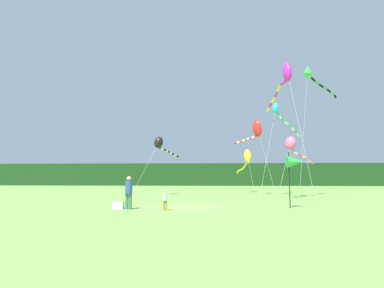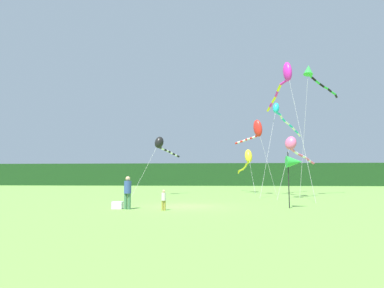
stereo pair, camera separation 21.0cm
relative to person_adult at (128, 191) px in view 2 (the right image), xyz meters
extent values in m
plane|color=#6B9E42|center=(3.00, 1.90, -1.01)|extent=(120.00, 120.00, 0.00)
cube|color=#193D19|center=(3.00, 46.90, 1.19)|extent=(108.00, 3.42, 4.40)
cylinder|color=#3F724C|center=(-0.10, 0.00, -0.58)|extent=(0.18, 0.18, 0.87)
cylinder|color=#3F724C|center=(0.10, 0.00, -0.58)|extent=(0.18, 0.18, 0.87)
cylinder|color=#334C8C|center=(0.00, 0.00, 0.20)|extent=(0.40, 0.40, 0.69)
sphere|color=tan|center=(0.00, 0.00, 0.67)|extent=(0.25, 0.25, 0.25)
cylinder|color=olive|center=(2.04, -0.46, -0.75)|extent=(0.11, 0.11, 0.52)
cylinder|color=olive|center=(2.16, -0.46, -0.75)|extent=(0.11, 0.11, 0.52)
cylinder|color=silver|center=(2.10, -0.46, -0.28)|extent=(0.24, 0.24, 0.41)
sphere|color=tan|center=(2.10, -0.46, 0.00)|extent=(0.15, 0.15, 0.15)
cube|color=silver|center=(-0.61, 0.20, -0.81)|extent=(0.57, 0.43, 0.41)
cylinder|color=black|center=(9.06, 1.25, 0.60)|extent=(0.06, 0.06, 3.23)
cone|color=green|center=(9.41, 1.25, 1.63)|extent=(0.90, 0.70, 0.70)
cylinder|color=#B2B2B2|center=(12.72, 11.03, 4.81)|extent=(1.66, 1.83, 11.65)
cone|color=green|center=(13.53, 11.93, 10.63)|extent=(1.31, 1.32, 1.08)
cylinder|color=green|center=(13.73, 12.19, 10.19)|extent=(0.58, 0.68, 0.34)
cylinder|color=black|center=(14.18, 12.67, 10.00)|extent=(0.68, 0.62, 0.41)
cylinder|color=green|center=(14.68, 13.11, 9.81)|extent=(0.66, 0.63, 0.37)
cylinder|color=black|center=(15.18, 13.52, 9.61)|extent=(0.70, 0.59, 0.40)
cylinder|color=green|center=(15.70, 13.93, 9.47)|extent=(0.65, 0.59, 0.28)
cylinder|color=black|center=(16.19, 14.37, 9.33)|extent=(0.66, 0.63, 0.38)
cylinder|color=green|center=(16.70, 14.79, 9.15)|extent=(0.70, 0.58, 0.38)
cylinder|color=black|center=(17.14, 15.26, 8.97)|extent=(0.55, 0.71, 0.37)
cylinder|color=#B2B2B2|center=(8.75, 17.22, 1.04)|extent=(0.28, 3.69, 4.12)
ellipsoid|color=yellow|center=(8.62, 19.05, 3.09)|extent=(0.92, 1.58, 1.89)
cylinder|color=yellow|center=(8.53, 19.41, 2.31)|extent=(0.39, 0.81, 0.42)
cylinder|color=yellow|center=(8.43, 20.12, 2.11)|extent=(0.24, 0.79, 0.38)
cylinder|color=yellow|center=(8.40, 20.85, 1.96)|extent=(0.22, 0.76, 0.31)
cylinder|color=yellow|center=(8.30, 21.56, 1.77)|extent=(0.40, 0.82, 0.44)
cylinder|color=yellow|center=(8.11, 22.27, 1.61)|extent=(0.38, 0.77, 0.27)
cylinder|color=yellow|center=(7.92, 22.97, 1.51)|extent=(0.41, 0.79, 0.33)
cylinder|color=yellow|center=(7.81, 23.68, 1.34)|extent=(0.21, 0.78, 0.39)
cylinder|color=#B2B2B2|center=(-1.63, 12.09, 1.56)|extent=(1.98, 2.80, 5.16)
ellipsoid|color=black|center=(-0.65, 13.47, 4.13)|extent=(1.38, 1.47, 1.42)
cylinder|color=black|center=(-0.59, 13.64, 3.63)|extent=(0.33, 0.43, 0.24)
cylinder|color=white|center=(-0.38, 13.93, 3.55)|extent=(0.45, 0.43, 0.31)
cylinder|color=black|center=(-0.17, 14.21, 3.45)|extent=(0.36, 0.44, 0.27)
cylinder|color=white|center=(-0.02, 14.53, 3.39)|extent=(0.33, 0.43, 0.25)
cylinder|color=black|center=(0.13, 14.86, 3.33)|extent=(0.36, 0.45, 0.27)
cylinder|color=white|center=(0.30, 15.17, 3.23)|extent=(0.38, 0.47, 0.31)
cylinder|color=black|center=(0.49, 15.47, 3.14)|extent=(0.40, 0.44, 0.27)
cylinder|color=white|center=(0.69, 15.77, 3.05)|extent=(0.37, 0.46, 0.29)
cylinder|color=black|center=(0.89, 16.07, 2.94)|extent=(0.42, 0.45, 0.30)
cylinder|color=#B2B2B2|center=(11.28, 6.84, 4.21)|extent=(0.83, 3.67, 10.45)
ellipsoid|color=#E026B2|center=(10.88, 8.66, 9.43)|extent=(0.91, 1.41, 1.88)
cylinder|color=#E026B2|center=(10.67, 9.08, 8.67)|extent=(0.60, 0.96, 0.33)
cylinder|color=yellow|center=(10.44, 9.97, 8.46)|extent=(0.27, 1.01, 0.48)
cylinder|color=#E026B2|center=(10.39, 10.90, 8.17)|extent=(0.22, 1.00, 0.48)
cylinder|color=yellow|center=(10.31, 11.83, 7.87)|extent=(0.34, 1.02, 0.51)
cylinder|color=#E026B2|center=(10.21, 12.76, 7.60)|extent=(0.28, 0.99, 0.41)
cylinder|color=yellow|center=(10.13, 13.69, 7.39)|extent=(0.28, 0.99, 0.40)
cylinder|color=#B2B2B2|center=(10.33, 8.42, 1.27)|extent=(1.59, 1.80, 4.57)
ellipsoid|color=#E5598C|center=(11.11, 9.31, 3.55)|extent=(1.42, 1.42, 1.33)
cylinder|color=#E5598C|center=(11.29, 9.56, 3.00)|extent=(0.55, 0.66, 0.36)
cylinder|color=white|center=(11.67, 10.04, 2.82)|extent=(0.60, 0.63, 0.38)
cylinder|color=#E5598C|center=(12.12, 10.46, 2.65)|extent=(0.64, 0.58, 0.35)
cylinder|color=white|center=(12.53, 10.91, 2.52)|extent=(0.55, 0.63, 0.28)
cylinder|color=#E5598C|center=(12.93, 11.38, 2.38)|extent=(0.61, 0.63, 0.40)
cylinder|color=white|center=(13.29, 11.87, 2.22)|extent=(0.48, 0.66, 0.29)
cylinder|color=#E5598C|center=(13.66, 12.36, 2.09)|extent=(0.62, 0.62, 0.37)
cylinder|color=#B2B2B2|center=(9.75, 12.02, 3.29)|extent=(2.43, 4.67, 8.63)
ellipsoid|color=#1EB7CC|center=(10.95, 14.35, 7.60)|extent=(0.97, 1.12, 1.26)
cylinder|color=#1EB7CC|center=(11.22, 14.67, 7.09)|extent=(0.70, 0.79, 0.32)
cylinder|color=white|center=(11.63, 15.38, 6.94)|extent=(0.50, 0.89, 0.39)
cylinder|color=#1EB7CC|center=(12.00, 16.12, 6.73)|extent=(0.65, 0.85, 0.42)
cylinder|color=white|center=(12.50, 16.79, 6.50)|extent=(0.73, 0.80, 0.42)
cylinder|color=#1EB7CC|center=(13.02, 17.44, 6.28)|extent=(0.69, 0.83, 0.41)
cylinder|color=white|center=(13.49, 18.13, 6.06)|extent=(0.65, 0.85, 0.42)
cylinder|color=#1EB7CC|center=(13.95, 18.82, 5.84)|extent=(0.66, 0.85, 0.42)
cylinder|color=white|center=(14.40, 19.53, 5.59)|extent=(0.63, 0.87, 0.45)
cylinder|color=#B2B2B2|center=(9.85, 13.81, 2.30)|extent=(1.44, 1.62, 6.64)
ellipsoid|color=red|center=(9.14, 14.61, 5.62)|extent=(1.34, 1.39, 1.91)
cylinder|color=red|center=(9.04, 14.75, 4.86)|extent=(0.40, 0.45, 0.30)
cylinder|color=white|center=(8.80, 15.01, 4.77)|extent=(0.43, 0.41, 0.28)
cylinder|color=red|center=(8.57, 15.26, 4.70)|extent=(0.39, 0.42, 0.25)
cylinder|color=white|center=(8.34, 15.53, 4.66)|extent=(0.40, 0.41, 0.23)
cylinder|color=red|center=(8.14, 15.81, 4.62)|extent=(0.35, 0.42, 0.24)
cylinder|color=white|center=(7.93, 16.08, 4.55)|extent=(0.44, 0.42, 0.29)
cylinder|color=red|center=(7.67, 16.31, 4.48)|extent=(0.41, 0.40, 0.24)
cylinder|color=white|center=(7.41, 16.55, 4.42)|extent=(0.43, 0.40, 0.27)
cylinder|color=red|center=(7.17, 16.80, 4.36)|extent=(0.39, 0.42, 0.25)
camera|label=1|loc=(4.66, -17.64, 0.79)|focal=30.01mm
camera|label=2|loc=(4.87, -17.63, 0.79)|focal=30.01mm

